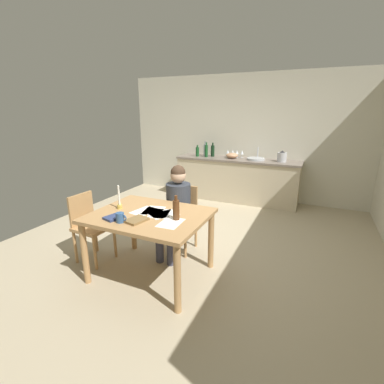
# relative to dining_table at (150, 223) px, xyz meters

# --- Properties ---
(ground_plane) EXTENTS (5.20, 5.20, 0.04)m
(ground_plane) POSITION_rel_dining_table_xyz_m (0.12, 0.93, -0.68)
(ground_plane) COLOR tan
(wall_back) EXTENTS (5.20, 0.12, 2.60)m
(wall_back) POSITION_rel_dining_table_xyz_m (0.12, 3.53, 0.64)
(wall_back) COLOR beige
(wall_back) RESTS_ON ground
(kitchen_counter) EXTENTS (2.56, 0.64, 0.90)m
(kitchen_counter) POSITION_rel_dining_table_xyz_m (0.12, 3.17, -0.21)
(kitchen_counter) COLOR beige
(kitchen_counter) RESTS_ON ground
(dining_table) EXTENTS (1.26, 1.00, 0.76)m
(dining_table) POSITION_rel_dining_table_xyz_m (0.00, 0.00, 0.00)
(dining_table) COLOR tan
(dining_table) RESTS_ON ground
(chair_at_table) EXTENTS (0.40, 0.40, 0.88)m
(chair_at_table) POSITION_rel_dining_table_xyz_m (0.02, 0.74, -0.16)
(chair_at_table) COLOR tan
(chair_at_table) RESTS_ON ground
(person_seated) EXTENTS (0.32, 0.59, 1.19)m
(person_seated) POSITION_rel_dining_table_xyz_m (0.02, 0.59, 0.02)
(person_seated) COLOR #333842
(person_seated) RESTS_ON ground
(chair_side_empty) EXTENTS (0.42, 0.42, 0.86)m
(chair_side_empty) POSITION_rel_dining_table_xyz_m (-0.89, -0.02, -0.17)
(chair_side_empty) COLOR tan
(chair_side_empty) RESTS_ON ground
(coffee_mug) EXTENTS (0.12, 0.08, 0.10)m
(coffee_mug) POSITION_rel_dining_table_xyz_m (-0.14, -0.32, 0.15)
(coffee_mug) COLOR #33598C
(coffee_mug) RESTS_ON dining_table
(candlestick) EXTENTS (0.06, 0.06, 0.28)m
(candlestick) POSITION_rel_dining_table_xyz_m (-0.41, 0.00, 0.18)
(candlestick) COLOR gold
(candlestick) RESTS_ON dining_table
(book_magazine) EXTENTS (0.21, 0.25, 0.02)m
(book_magazine) POSITION_rel_dining_table_xyz_m (-0.01, -0.23, 0.12)
(book_magazine) COLOR olive
(book_magazine) RESTS_ON dining_table
(book_cookery) EXTENTS (0.19, 0.22, 0.03)m
(book_cookery) POSITION_rel_dining_table_xyz_m (-0.27, -0.27, 0.12)
(book_cookery) COLOR navy
(book_cookery) RESTS_ON dining_table
(paper_letter) EXTENTS (0.26, 0.33, 0.00)m
(paper_letter) POSITION_rel_dining_table_xyz_m (-0.10, 0.05, 0.10)
(paper_letter) COLOR white
(paper_letter) RESTS_ON dining_table
(paper_bill) EXTENTS (0.28, 0.34, 0.00)m
(paper_bill) POSITION_rel_dining_table_xyz_m (0.09, 0.06, 0.10)
(paper_bill) COLOR white
(paper_bill) RESTS_ON dining_table
(paper_envelope) EXTENTS (0.27, 0.33, 0.00)m
(paper_envelope) POSITION_rel_dining_table_xyz_m (-0.02, 0.11, 0.10)
(paper_envelope) COLOR white
(paper_envelope) RESTS_ON dining_table
(paper_receipt) EXTENTS (0.22, 0.31, 0.00)m
(paper_receipt) POSITION_rel_dining_table_xyz_m (0.34, -0.13, 0.10)
(paper_receipt) COLOR white
(paper_receipt) RESTS_ON dining_table
(paper_notice) EXTENTS (0.34, 0.36, 0.00)m
(paper_notice) POSITION_rel_dining_table_xyz_m (0.15, 0.06, 0.10)
(paper_notice) COLOR white
(paper_notice) RESTS_ON dining_table
(wine_bottle_on_table) EXTENTS (0.07, 0.07, 0.26)m
(wine_bottle_on_table) POSITION_rel_dining_table_xyz_m (0.35, -0.02, 0.22)
(wine_bottle_on_table) COLOR #593319
(wine_bottle_on_table) RESTS_ON dining_table
(sink_unit) EXTENTS (0.36, 0.36, 0.24)m
(sink_unit) POSITION_rel_dining_table_xyz_m (0.50, 3.18, 0.26)
(sink_unit) COLOR #B2B7BC
(sink_unit) RESTS_ON kitchen_counter
(bottle_oil) EXTENTS (0.07, 0.07, 0.25)m
(bottle_oil) POSITION_rel_dining_table_xyz_m (-0.76, 3.10, 0.35)
(bottle_oil) COLOR #194C23
(bottle_oil) RESTS_ON kitchen_counter
(bottle_vinegar) EXTENTS (0.08, 0.08, 0.31)m
(bottle_vinegar) POSITION_rel_dining_table_xyz_m (-0.64, 3.25, 0.37)
(bottle_vinegar) COLOR #8C999E
(bottle_vinegar) RESTS_ON kitchen_counter
(bottle_wine_red) EXTENTS (0.07, 0.07, 0.32)m
(bottle_wine_red) POSITION_rel_dining_table_xyz_m (-0.56, 3.10, 0.38)
(bottle_wine_red) COLOR #194C23
(bottle_wine_red) RESTS_ON kitchen_counter
(bottle_sauce) EXTENTS (0.08, 0.08, 0.30)m
(bottle_sauce) POSITION_rel_dining_table_xyz_m (-0.46, 3.22, 0.37)
(bottle_sauce) COLOR black
(bottle_sauce) RESTS_ON kitchen_counter
(mixing_bowl) EXTENTS (0.25, 0.25, 0.11)m
(mixing_bowl) POSITION_rel_dining_table_xyz_m (-0.01, 3.18, 0.30)
(mixing_bowl) COLOR tan
(mixing_bowl) RESTS_ON kitchen_counter
(stovetop_kettle) EXTENTS (0.18, 0.18, 0.22)m
(stovetop_kettle) POSITION_rel_dining_table_xyz_m (1.00, 3.17, 0.34)
(stovetop_kettle) COLOR #B7BABF
(stovetop_kettle) RESTS_ON kitchen_counter
(wine_glass_near_sink) EXTENTS (0.07, 0.07, 0.15)m
(wine_glass_near_sink) POSITION_rel_dining_table_xyz_m (0.17, 3.32, 0.35)
(wine_glass_near_sink) COLOR silver
(wine_glass_near_sink) RESTS_ON kitchen_counter
(wine_glass_by_kettle) EXTENTS (0.07, 0.07, 0.15)m
(wine_glass_by_kettle) POSITION_rel_dining_table_xyz_m (0.06, 3.32, 0.35)
(wine_glass_by_kettle) COLOR silver
(wine_glass_by_kettle) RESTS_ON kitchen_counter
(wine_glass_back_left) EXTENTS (0.07, 0.07, 0.15)m
(wine_glass_back_left) POSITION_rel_dining_table_xyz_m (-0.04, 3.32, 0.35)
(wine_glass_back_left) COLOR silver
(wine_glass_back_left) RESTS_ON kitchen_counter
(wine_glass_back_right) EXTENTS (0.07, 0.07, 0.15)m
(wine_glass_back_right) POSITION_rel_dining_table_xyz_m (-0.15, 3.32, 0.35)
(wine_glass_back_right) COLOR silver
(wine_glass_back_right) RESTS_ON kitchen_counter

